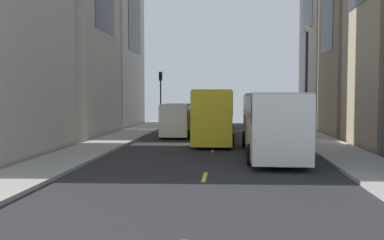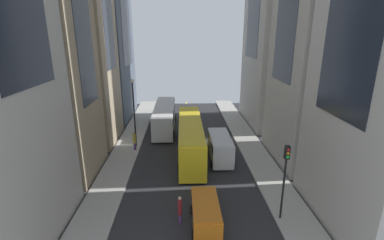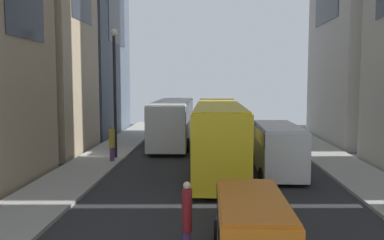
# 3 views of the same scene
# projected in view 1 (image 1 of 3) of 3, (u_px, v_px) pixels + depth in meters

# --- Properties ---
(ground_plane) EXTENTS (41.21, 41.21, 0.00)m
(ground_plane) POSITION_uv_depth(u_px,v_px,m) (215.00, 142.00, 29.41)
(ground_plane) COLOR #28282B
(sidewalk_west) EXTENTS (2.95, 44.00, 0.15)m
(sidewalk_west) POSITION_uv_depth(u_px,v_px,m) (321.00, 142.00, 28.78)
(sidewalk_west) COLOR #9E9B93
(sidewalk_west) RESTS_ON ground
(sidewalk_east) EXTENTS (2.95, 44.00, 0.15)m
(sidewalk_east) POSITION_uv_depth(u_px,v_px,m) (114.00, 140.00, 30.03)
(sidewalk_east) COLOR #9E9B93
(sidewalk_east) RESTS_ON ground
(lane_stripe_0) EXTENTS (0.16, 2.00, 0.01)m
(lane_stripe_0) POSITION_uv_depth(u_px,v_px,m) (221.00, 123.00, 50.29)
(lane_stripe_0) COLOR yellow
(lane_stripe_0) RESTS_ON ground
(lane_stripe_1) EXTENTS (0.16, 2.00, 0.01)m
(lane_stripe_1) POSITION_uv_depth(u_px,v_px,m) (220.00, 128.00, 41.94)
(lane_stripe_1) COLOR yellow
(lane_stripe_1) RESTS_ON ground
(lane_stripe_2) EXTENTS (0.16, 2.00, 0.01)m
(lane_stripe_2) POSITION_uv_depth(u_px,v_px,m) (217.00, 136.00, 33.58)
(lane_stripe_2) COLOR yellow
(lane_stripe_2) RESTS_ON ground
(lane_stripe_3) EXTENTS (0.16, 2.00, 0.01)m
(lane_stripe_3) POSITION_uv_depth(u_px,v_px,m) (213.00, 150.00, 25.23)
(lane_stripe_3) COLOR yellow
(lane_stripe_3) RESTS_ON ground
(lane_stripe_4) EXTENTS (0.16, 2.00, 0.01)m
(lane_stripe_4) POSITION_uv_depth(u_px,v_px,m) (205.00, 177.00, 16.87)
(lane_stripe_4) COLOR yellow
(lane_stripe_4) RESTS_ON ground
(city_bus_white) EXTENTS (2.80, 11.29, 3.35)m
(city_bus_white) POSITION_uv_depth(u_px,v_px,m) (271.00, 118.00, 23.11)
(city_bus_white) COLOR silver
(city_bus_white) RESTS_ON ground
(streetcar_yellow) EXTENTS (2.70, 13.74, 3.59)m
(streetcar_yellow) POSITION_uv_depth(u_px,v_px,m) (215.00, 110.00, 31.55)
(streetcar_yellow) COLOR yellow
(streetcar_yellow) RESTS_ON ground
(delivery_van_white) EXTENTS (2.25, 5.73, 2.58)m
(delivery_van_white) POSITION_uv_depth(u_px,v_px,m) (177.00, 117.00, 33.47)
(delivery_van_white) COLOR white
(delivery_van_white) RESTS_ON ground
(car_orange_0) EXTENTS (1.99, 4.37, 1.73)m
(car_orange_0) POSITION_uv_depth(u_px,v_px,m) (213.00, 117.00, 43.62)
(car_orange_0) COLOR orange
(car_orange_0) RESTS_ON ground
(pedestrian_crossing_near) EXTENTS (0.28, 0.28, 2.10)m
(pedestrian_crossing_near) POSITION_uv_depth(u_px,v_px,m) (230.00, 116.00, 43.27)
(pedestrian_crossing_near) COLOR #593372
(pedestrian_crossing_near) RESTS_ON ground
(pedestrian_waiting_curb) EXTENTS (0.36, 0.36, 2.07)m
(pedestrian_waiting_curb) POSITION_uv_depth(u_px,v_px,m) (302.00, 124.00, 30.19)
(pedestrian_waiting_curb) COLOR #593372
(pedestrian_waiting_curb) RESTS_ON ground
(traffic_light_near_corner) EXTENTS (0.32, 0.44, 5.48)m
(traffic_light_near_corner) POSITION_uv_depth(u_px,v_px,m) (161.00, 88.00, 43.61)
(traffic_light_near_corner) COLOR black
(traffic_light_near_corner) RESTS_ON ground
(streetlamp_near) EXTENTS (0.44, 0.44, 7.79)m
(streetlamp_near) POSITION_uv_depth(u_px,v_px,m) (307.00, 71.00, 28.88)
(streetlamp_near) COLOR black
(streetlamp_near) RESTS_ON ground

